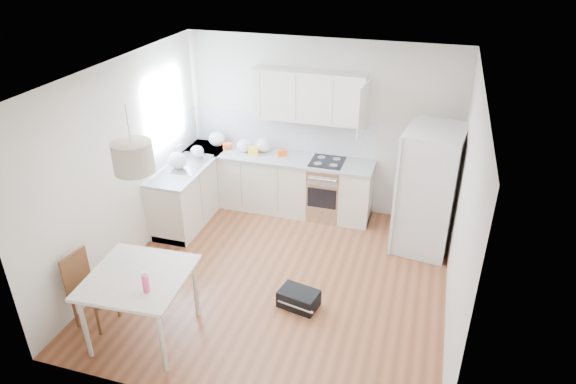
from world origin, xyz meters
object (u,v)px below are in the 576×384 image
Objects in this scene: dining_table at (139,283)px; gym_bag at (299,299)px; refrigerator at (430,190)px; dining_chair at (93,291)px.

gym_bag is at bearing 29.10° from dining_table.
dining_table is (-2.86, -2.77, -0.16)m from refrigerator.
dining_table is 1.89m from gym_bag.
dining_chair is at bearing -134.25° from refrigerator.
dining_chair reaches higher than dining_table.
dining_table is at bearing -135.77° from gym_bag.
dining_table reaches higher than gym_bag.
refrigerator is 1.62× the size of dining_table.
refrigerator is 1.96× the size of dining_chair.
dining_chair is at bearing 174.37° from dining_table.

